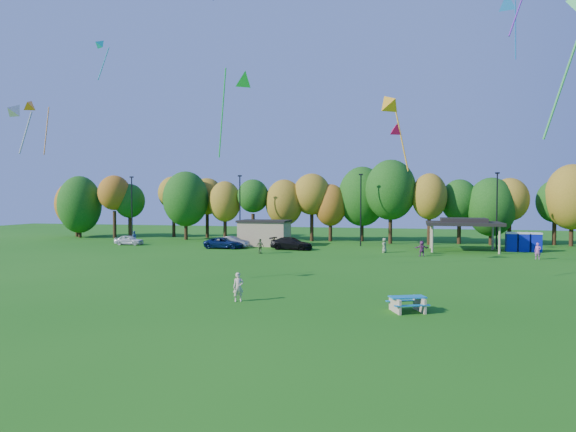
% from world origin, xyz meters
% --- Properties ---
extents(ground, '(160.00, 160.00, 0.00)m').
position_xyz_m(ground, '(0.00, 0.00, 0.00)').
color(ground, '#19600F').
rests_on(ground, ground).
extents(tree_line, '(93.57, 10.55, 11.15)m').
position_xyz_m(tree_line, '(-1.03, 45.51, 5.91)').
color(tree_line, black).
rests_on(tree_line, ground).
extents(lamp_posts, '(64.50, 0.25, 9.09)m').
position_xyz_m(lamp_posts, '(2.00, 40.00, 4.90)').
color(lamp_posts, black).
rests_on(lamp_posts, ground).
extents(utility_building, '(6.30, 4.30, 3.25)m').
position_xyz_m(utility_building, '(-10.00, 38.00, 1.64)').
color(utility_building, tan).
rests_on(utility_building, ground).
extents(pavilion, '(8.20, 6.20, 3.77)m').
position_xyz_m(pavilion, '(14.00, 37.00, 3.23)').
color(pavilion, tan).
rests_on(pavilion, ground).
extents(porta_potties, '(3.75, 1.24, 2.18)m').
position_xyz_m(porta_potties, '(20.53, 37.81, 1.10)').
color(porta_potties, '#0C18A8').
rests_on(porta_potties, ground).
extents(picnic_table, '(2.35, 2.18, 0.82)m').
position_xyz_m(picnic_table, '(8.18, 3.18, 0.48)').
color(picnic_table, tan).
rests_on(picnic_table, ground).
extents(kite_flyer, '(0.73, 0.63, 1.68)m').
position_xyz_m(kite_flyer, '(-1.46, 3.63, 0.84)').
color(kite_flyer, beige).
rests_on(kite_flyer, ground).
extents(car_a, '(3.77, 1.65, 1.26)m').
position_xyz_m(car_a, '(-27.25, 34.61, 0.63)').
color(car_a, white).
rests_on(car_a, ground).
extents(car_b, '(4.27, 1.82, 1.37)m').
position_xyz_m(car_b, '(-12.97, 34.27, 0.68)').
color(car_b, gray).
rests_on(car_b, ground).
extents(car_c, '(4.88, 2.46, 1.32)m').
position_xyz_m(car_c, '(-13.63, 33.16, 0.66)').
color(car_c, '#0D2050').
rests_on(car_c, ground).
extents(car_d, '(5.20, 2.59, 1.45)m').
position_xyz_m(car_d, '(-5.44, 33.70, 0.73)').
color(car_d, black).
rests_on(car_d, ground).
extents(far_person_0, '(1.56, 0.81, 1.61)m').
position_xyz_m(far_person_0, '(9.31, 30.25, 0.81)').
color(far_person_0, '#8B3A7A').
rests_on(far_person_0, ground).
extents(far_person_1, '(0.68, 0.54, 1.65)m').
position_xyz_m(far_person_1, '(20.38, 30.15, 0.82)').
color(far_person_1, '#C15BAC').
rests_on(far_person_1, ground).
extents(far_person_2, '(0.67, 0.89, 1.64)m').
position_xyz_m(far_person_2, '(5.34, 32.89, 0.82)').
color(far_person_2, gray).
rests_on(far_person_2, ground).
extents(far_person_3, '(1.03, 0.98, 1.67)m').
position_xyz_m(far_person_3, '(-27.73, 36.61, 0.83)').
color(far_person_3, '#4C73A7').
rests_on(far_person_3, ground).
extents(far_person_4, '(1.01, 0.69, 1.60)m').
position_xyz_m(far_person_4, '(-7.72, 28.63, 0.80)').
color(far_person_4, '#5E7044').
rests_on(far_person_4, ground).
extents(kite_0, '(2.16, 4.11, 6.67)m').
position_xyz_m(kite_0, '(16.52, 25.60, 23.86)').
color(kite_0, '#2786F7').
extents(kite_1, '(2.53, 3.17, 5.55)m').
position_xyz_m(kite_1, '(6.75, 10.28, 12.41)').
color(kite_1, orange).
extents(kite_2, '(1.57, 2.64, 4.39)m').
position_xyz_m(kite_2, '(-23.49, 23.41, 22.19)').
color(kite_2, '#0BA9A0').
extents(kite_3, '(1.10, 2.16, 3.43)m').
position_xyz_m(kite_3, '(-15.89, 2.82, 11.60)').
color(kite_3, '#AEAEAE').
extents(kite_11, '(1.19, 1.33, 1.07)m').
position_xyz_m(kite_11, '(7.36, 7.80, 10.37)').
color(kite_11, '#E90C49').
extents(kite_12, '(1.84, 3.21, 5.42)m').
position_xyz_m(kite_12, '(-25.80, 15.75, 14.59)').
color(kite_12, orange).
extents(kite_15, '(3.09, 4.03, 7.45)m').
position_xyz_m(kite_15, '(-4.96, 14.95, 15.69)').
color(kite_15, '#1CD83B').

